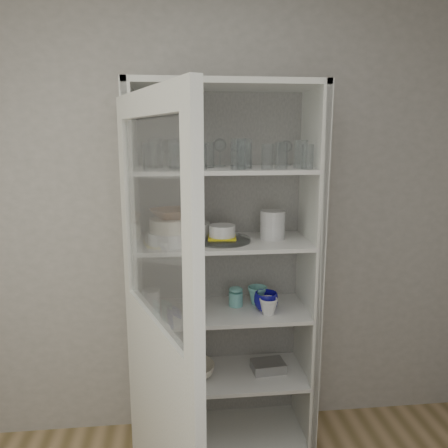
% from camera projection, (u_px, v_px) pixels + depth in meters
% --- Properties ---
extents(wall_back, '(3.60, 0.02, 2.60)m').
position_uv_depth(wall_back, '(187.00, 226.00, 2.60)').
color(wall_back, '#9B988F').
rests_on(wall_back, ground).
extents(pantry_cabinet, '(1.00, 0.45, 2.10)m').
position_uv_depth(pantry_cabinet, '(223.00, 292.00, 2.53)').
color(pantry_cabinet, beige).
rests_on(pantry_cabinet, floor).
extents(cupboard_door, '(0.35, 0.86, 2.00)m').
position_uv_depth(cupboard_door, '(158.00, 369.00, 1.82)').
color(cupboard_door, beige).
rests_on(cupboard_door, floor).
extents(tumbler_0, '(0.08, 0.08, 0.15)m').
position_uv_depth(tumbler_0, '(177.00, 155.00, 2.13)').
color(tumbler_0, silver).
rests_on(tumbler_0, shelf_glass).
extents(tumbler_1, '(0.07, 0.07, 0.14)m').
position_uv_depth(tumbler_1, '(150.00, 156.00, 2.13)').
color(tumbler_1, silver).
rests_on(tumbler_1, shelf_glass).
extents(tumbler_2, '(0.07, 0.07, 0.13)m').
position_uv_depth(tumbler_2, '(201.00, 157.00, 2.17)').
color(tumbler_2, silver).
rests_on(tumbler_2, shelf_glass).
extents(tumbler_3, '(0.10, 0.10, 0.15)m').
position_uv_depth(tumbler_3, '(245.00, 154.00, 2.19)').
color(tumbler_3, silver).
rests_on(tumbler_3, shelf_glass).
extents(tumbler_4, '(0.09, 0.09, 0.15)m').
position_uv_depth(tumbler_4, '(238.00, 154.00, 2.18)').
color(tumbler_4, silver).
rests_on(tumbler_4, shelf_glass).
extents(tumbler_5, '(0.07, 0.07, 0.13)m').
position_uv_depth(tumbler_5, '(267.00, 157.00, 2.20)').
color(tumbler_5, silver).
rests_on(tumbler_5, shelf_glass).
extents(tumbler_6, '(0.07, 0.07, 0.13)m').
position_uv_depth(tumbler_6, '(307.00, 157.00, 2.21)').
color(tumbler_6, silver).
rests_on(tumbler_6, shelf_glass).
extents(tumbler_7, '(0.09, 0.09, 0.15)m').
position_uv_depth(tumbler_7, '(176.00, 154.00, 2.25)').
color(tumbler_7, silver).
rests_on(tumbler_7, shelf_glass).
extents(tumbler_8, '(0.10, 0.10, 0.15)m').
position_uv_depth(tumbler_8, '(155.00, 153.00, 2.29)').
color(tumbler_8, silver).
rests_on(tumbler_8, shelf_glass).
extents(tumbler_9, '(0.08, 0.08, 0.13)m').
position_uv_depth(tumbler_9, '(176.00, 156.00, 2.26)').
color(tumbler_9, silver).
rests_on(tumbler_9, shelf_glass).
extents(tumbler_10, '(0.08, 0.08, 0.14)m').
position_uv_depth(tumbler_10, '(208.00, 155.00, 2.31)').
color(tumbler_10, silver).
rests_on(tumbler_10, shelf_glass).
extents(tumbler_11, '(0.08, 0.08, 0.13)m').
position_uv_depth(tumbler_11, '(246.00, 155.00, 2.32)').
color(tumbler_11, silver).
rests_on(tumbler_11, shelf_glass).
extents(goblet_0, '(0.07, 0.07, 0.16)m').
position_uv_depth(goblet_0, '(167.00, 152.00, 2.39)').
color(goblet_0, silver).
rests_on(goblet_0, shelf_glass).
extents(goblet_1, '(0.07, 0.07, 0.17)m').
position_uv_depth(goblet_1, '(220.00, 151.00, 2.40)').
color(goblet_1, silver).
rests_on(goblet_1, shelf_glass).
extents(goblet_2, '(0.07, 0.07, 0.16)m').
position_uv_depth(goblet_2, '(236.00, 152.00, 2.43)').
color(goblet_2, silver).
rests_on(goblet_2, shelf_glass).
extents(goblet_3, '(0.07, 0.07, 0.15)m').
position_uv_depth(goblet_3, '(286.00, 152.00, 2.47)').
color(goblet_3, silver).
rests_on(goblet_3, shelf_glass).
extents(plate_stack_front, '(0.24, 0.24, 0.07)m').
position_uv_depth(plate_stack_front, '(171.00, 238.00, 2.32)').
color(plate_stack_front, silver).
rests_on(plate_stack_front, shelf_plates).
extents(plate_stack_back, '(0.20, 0.20, 0.08)m').
position_uv_depth(plate_stack_back, '(193.00, 230.00, 2.47)').
color(plate_stack_back, silver).
rests_on(plate_stack_back, shelf_plates).
extents(cream_bowl, '(0.26, 0.26, 0.07)m').
position_uv_depth(cream_bowl, '(171.00, 225.00, 2.31)').
color(cream_bowl, beige).
rests_on(cream_bowl, plate_stack_front).
extents(terracotta_bowl, '(0.28, 0.28, 0.05)m').
position_uv_depth(terracotta_bowl, '(171.00, 214.00, 2.29)').
color(terracotta_bowl, brown).
rests_on(terracotta_bowl, cream_bowl).
extents(glass_platter, '(0.37, 0.37, 0.02)m').
position_uv_depth(glass_platter, '(222.00, 240.00, 2.39)').
color(glass_platter, silver).
rests_on(glass_platter, shelf_plates).
extents(yellow_trivet, '(0.16, 0.16, 0.01)m').
position_uv_depth(yellow_trivet, '(222.00, 237.00, 2.38)').
color(yellow_trivet, yellow).
rests_on(yellow_trivet, glass_platter).
extents(white_ramekin, '(0.17, 0.17, 0.06)m').
position_uv_depth(white_ramekin, '(222.00, 231.00, 2.38)').
color(white_ramekin, silver).
rests_on(white_ramekin, yellow_trivet).
extents(grey_bowl_stack, '(0.14, 0.14, 0.16)m').
position_uv_depth(grey_bowl_stack, '(273.00, 225.00, 2.43)').
color(grey_bowl_stack, beige).
rests_on(grey_bowl_stack, shelf_plates).
extents(mug_blue, '(0.18, 0.18, 0.11)m').
position_uv_depth(mug_blue, '(266.00, 301.00, 2.45)').
color(mug_blue, navy).
rests_on(mug_blue, shelf_mugs).
extents(mug_teal, '(0.15, 0.15, 0.11)m').
position_uv_depth(mug_teal, '(258.00, 295.00, 2.54)').
color(mug_teal, teal).
rests_on(mug_teal, shelf_mugs).
extents(mug_white, '(0.12, 0.12, 0.09)m').
position_uv_depth(mug_white, '(268.00, 306.00, 2.40)').
color(mug_white, silver).
rests_on(mug_white, shelf_mugs).
extents(teal_jar, '(0.08, 0.08, 0.10)m').
position_uv_depth(teal_jar, '(236.00, 298.00, 2.52)').
color(teal_jar, teal).
rests_on(teal_jar, shelf_mugs).
extents(measuring_cups, '(0.09, 0.09, 0.04)m').
position_uv_depth(measuring_cups, '(192.00, 311.00, 2.41)').
color(measuring_cups, '#B3B3B5').
rests_on(measuring_cups, shelf_mugs).
extents(white_canister, '(0.12, 0.12, 0.12)m').
position_uv_depth(white_canister, '(151.00, 300.00, 2.45)').
color(white_canister, silver).
rests_on(white_canister, shelf_mugs).
extents(cream_dish, '(0.31, 0.31, 0.08)m').
position_uv_depth(cream_dish, '(193.00, 371.00, 2.51)').
color(cream_dish, beige).
rests_on(cream_dish, shelf_bot).
extents(tin_box, '(0.20, 0.15, 0.06)m').
position_uv_depth(tin_box, '(268.00, 366.00, 2.58)').
color(tin_box, '#999999').
rests_on(tin_box, shelf_bot).
extents(tumbler_12, '(0.07, 0.07, 0.15)m').
position_uv_depth(tumbler_12, '(301.00, 154.00, 2.27)').
color(tumbler_12, silver).
rests_on(tumbler_12, shelf_glass).
extents(tumbler_13, '(0.07, 0.07, 0.14)m').
position_uv_depth(tumbler_13, '(281.00, 156.00, 2.21)').
color(tumbler_13, silver).
rests_on(tumbler_13, shelf_glass).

